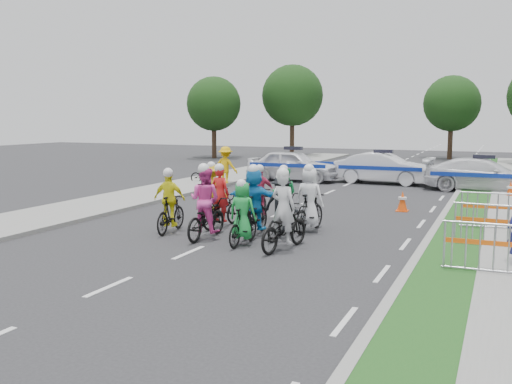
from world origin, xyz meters
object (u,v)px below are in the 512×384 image
at_px(police_car_0, 293,165).
at_px(rider_3, 170,208).
at_px(parked_bike, 206,175).
at_px(tree_4, 452,104).
at_px(rider_10, 213,196).
at_px(police_car_2, 483,175).
at_px(barrier_2, 497,213).
at_px(marshal_hiviz, 226,166).
at_px(rider_1, 243,219).
at_px(cone_1, 510,190).
at_px(police_car_1, 383,168).
at_px(rider_2, 206,211).
at_px(rider_7, 309,206).
at_px(barrier_0, 494,251).
at_px(rider_9, 261,199).
at_px(rider_8, 284,203).
at_px(rider_4, 282,213).
at_px(tree_0, 214,104).
at_px(rider_6, 221,206).
at_px(cone_0, 402,201).
at_px(rider_5, 254,206).
at_px(rider_0, 284,223).
at_px(tree_3, 292,96).
at_px(barrier_1, 496,227).

bearing_deg(police_car_0, rider_3, -175.51).
distance_m(parked_bike, tree_4, 23.68).
bearing_deg(police_car_0, rider_10, -174.11).
bearing_deg(police_car_2, barrier_2, -173.77).
bearing_deg(police_car_0, marshal_hiviz, 143.02).
bearing_deg(rider_1, parked_bike, -56.99).
bearing_deg(cone_1, police_car_1, 150.86).
xyz_separation_m(rider_2, parked_bike, (-5.94, 10.97, -0.32)).
bearing_deg(police_car_0, police_car_2, -93.99).
bearing_deg(police_car_2, rider_7, 161.92).
xyz_separation_m(barrier_0, barrier_2, (0.00, 4.99, 0.00)).
xyz_separation_m(rider_9, police_car_0, (-2.82, 10.81, 0.11)).
bearing_deg(rider_8, rider_4, 105.60).
xyz_separation_m(rider_9, marshal_hiviz, (-5.08, 7.73, 0.23)).
relative_size(rider_7, rider_9, 1.09).
xyz_separation_m(rider_9, police_car_1, (1.54, 11.51, 0.06)).
relative_size(rider_10, police_car_0, 0.40).
relative_size(parked_bike, tree_0, 0.26).
bearing_deg(rider_4, barrier_2, -145.70).
relative_size(police_car_0, barrier_0, 2.31).
bearing_deg(barrier_0, parked_bike, 137.41).
bearing_deg(rider_4, rider_6, -15.70).
height_order(police_car_2, cone_1, police_car_2).
bearing_deg(parked_bike, rider_8, -144.35).
bearing_deg(cone_0, barrier_2, -40.80).
bearing_deg(rider_4, rider_7, -106.61).
height_order(police_car_2, tree_4, tree_4).
distance_m(police_car_2, tree_4, 19.63).
xyz_separation_m(rider_4, rider_5, (-0.83, 0.09, 0.13)).
height_order(rider_5, police_car_1, rider_5).
xyz_separation_m(rider_0, rider_8, (-1.09, 2.92, 0.01)).
bearing_deg(rider_1, cone_1, -117.59).
height_order(rider_4, tree_4, tree_4).
height_order(rider_1, tree_0, tree_0).
bearing_deg(rider_9, rider_3, 48.71).
distance_m(rider_3, rider_6, 1.58).
bearing_deg(parked_bike, rider_0, -148.71).
bearing_deg(tree_3, rider_10, -75.09).
xyz_separation_m(rider_4, barrier_1, (5.25, 0.83, -0.13)).
bearing_deg(rider_6, police_car_0, -72.60).
height_order(rider_0, rider_10, rider_0).
xyz_separation_m(rider_2, rider_9, (0.31, 3.01, -0.06)).
bearing_deg(rider_10, tree_4, -102.68).
xyz_separation_m(rider_4, police_car_1, (0.00, 13.71, 0.05)).
relative_size(police_car_1, tree_4, 0.72).
relative_size(rider_8, barrier_2, 0.91).
distance_m(rider_1, police_car_1, 14.86).
bearing_deg(parked_bike, rider_4, -147.40).
distance_m(rider_1, cone_0, 7.47).
bearing_deg(rider_10, tree_3, -78.90).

